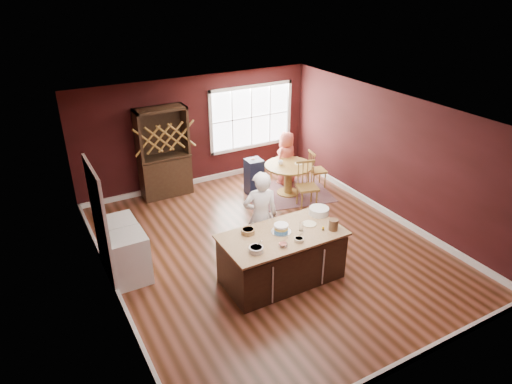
% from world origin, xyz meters
% --- Properties ---
extents(room_shell, '(7.00, 7.00, 7.00)m').
position_xyz_m(room_shell, '(0.00, 0.00, 1.35)').
color(room_shell, brown).
rests_on(room_shell, ground).
extents(window, '(2.36, 0.10, 1.66)m').
position_xyz_m(window, '(1.50, 3.47, 1.50)').
color(window, white).
rests_on(window, room_shell).
extents(doorway, '(0.08, 1.26, 2.13)m').
position_xyz_m(doorway, '(-2.97, 0.60, 1.02)').
color(doorway, white).
rests_on(doorway, room_shell).
extents(kitchen_island, '(2.10, 1.10, 0.92)m').
position_xyz_m(kitchen_island, '(-0.33, -0.97, 0.44)').
color(kitchen_island, black).
rests_on(kitchen_island, ground).
extents(dining_table, '(1.14, 1.14, 0.75)m').
position_xyz_m(dining_table, '(1.62, 1.83, 0.53)').
color(dining_table, '#935F35').
rests_on(dining_table, ground).
extents(baker, '(0.75, 0.60, 1.78)m').
position_xyz_m(baker, '(-0.33, -0.24, 0.89)').
color(baker, silver).
rests_on(baker, ground).
extents(layer_cake, '(0.35, 0.35, 0.14)m').
position_xyz_m(layer_cake, '(-0.31, -0.90, 0.99)').
color(layer_cake, white).
rests_on(layer_cake, kitchen_island).
extents(bowl_blue, '(0.23, 0.23, 0.09)m').
position_xyz_m(bowl_blue, '(-0.97, -1.22, 0.96)').
color(bowl_blue, silver).
rests_on(bowl_blue, kitchen_island).
extents(bowl_yellow, '(0.23, 0.23, 0.09)m').
position_xyz_m(bowl_yellow, '(-0.82, -0.67, 0.96)').
color(bowl_yellow, '#9B6339').
rests_on(bowl_yellow, kitchen_island).
extents(bowl_pink, '(0.16, 0.16, 0.06)m').
position_xyz_m(bowl_pink, '(-0.52, -1.29, 0.95)').
color(bowl_pink, white).
rests_on(bowl_pink, kitchen_island).
extents(bowl_olive, '(0.16, 0.16, 0.06)m').
position_xyz_m(bowl_olive, '(-0.21, -1.29, 0.95)').
color(bowl_olive, beige).
rests_on(bowl_olive, kitchen_island).
extents(drinking_glass, '(0.08, 0.08, 0.15)m').
position_xyz_m(drinking_glass, '(0.01, -1.03, 1.00)').
color(drinking_glass, white).
rests_on(drinking_glass, kitchen_island).
extents(dinner_plate, '(0.25, 0.25, 0.02)m').
position_xyz_m(dinner_plate, '(0.26, -0.92, 0.93)').
color(dinner_plate, beige).
rests_on(dinner_plate, kitchen_island).
extents(white_tub, '(0.36, 0.36, 0.12)m').
position_xyz_m(white_tub, '(0.62, -0.70, 0.98)').
color(white_tub, silver).
rests_on(white_tub, kitchen_island).
extents(stoneware_crock, '(0.16, 0.16, 0.20)m').
position_xyz_m(stoneware_crock, '(0.51, -1.27, 1.02)').
color(stoneware_crock, brown).
rests_on(stoneware_crock, kitchen_island).
extents(toy_figurine, '(0.04, 0.04, 0.07)m').
position_xyz_m(toy_figurine, '(0.35, -1.20, 0.96)').
color(toy_figurine, yellow).
rests_on(toy_figurine, kitchen_island).
extents(rug, '(2.28, 1.94, 0.01)m').
position_xyz_m(rug, '(1.62, 1.83, 0.01)').
color(rug, brown).
rests_on(rug, ground).
extents(chair_east, '(0.46, 0.47, 0.96)m').
position_xyz_m(chair_east, '(2.46, 1.81, 0.48)').
color(chair_east, brown).
rests_on(chair_east, ground).
extents(chair_south, '(0.56, 0.54, 1.09)m').
position_xyz_m(chair_south, '(1.61, 1.04, 0.54)').
color(chair_south, olive).
rests_on(chair_south, ground).
extents(chair_north, '(0.58, 0.57, 1.06)m').
position_xyz_m(chair_north, '(1.92, 2.68, 0.53)').
color(chair_north, olive).
rests_on(chair_north, ground).
extents(seated_woman, '(0.77, 0.62, 1.36)m').
position_xyz_m(seated_woman, '(1.89, 2.37, 0.68)').
color(seated_woman, '#C04E3F').
rests_on(seated_woman, ground).
extents(high_chair, '(0.39, 0.39, 0.93)m').
position_xyz_m(high_chair, '(0.88, 2.21, 0.47)').
color(high_chair, black).
rests_on(high_chair, ground).
extents(toddler, '(0.18, 0.14, 0.26)m').
position_xyz_m(toddler, '(0.87, 2.18, 0.81)').
color(toddler, '#8CA5BF').
rests_on(toddler, high_chair).
extents(table_plate, '(0.19, 0.19, 0.01)m').
position_xyz_m(table_plate, '(1.86, 1.78, 0.76)').
color(table_plate, beige).
rests_on(table_plate, dining_table).
extents(table_cup, '(0.15, 0.15, 0.10)m').
position_xyz_m(table_cup, '(1.45, 1.94, 0.80)').
color(table_cup, white).
rests_on(table_cup, dining_table).
extents(hutch, '(1.17, 0.49, 2.15)m').
position_xyz_m(hutch, '(-0.96, 3.22, 1.07)').
color(hutch, black).
rests_on(hutch, ground).
extents(washer, '(0.62, 0.60, 0.91)m').
position_xyz_m(washer, '(-2.64, 0.28, 0.45)').
color(washer, white).
rests_on(washer, ground).
extents(dryer, '(0.62, 0.60, 0.90)m').
position_xyz_m(dryer, '(-2.64, 0.92, 0.45)').
color(dryer, white).
rests_on(dryer, ground).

